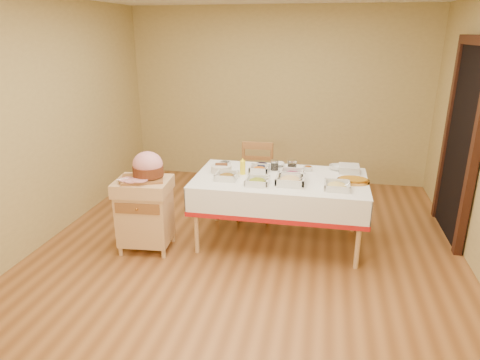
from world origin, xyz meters
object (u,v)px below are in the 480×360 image
(plate_stack, at_px, (349,169))
(mustard_bottle, at_px, (243,167))
(dining_table, at_px, (280,192))
(preserve_jar_left, at_px, (275,166))
(bread_basket, at_px, (221,169))
(preserve_jar_right, at_px, (292,166))
(ham_on_board, at_px, (147,168))
(dining_chair, at_px, (256,180))
(butcher_cart, at_px, (145,210))
(brass_platter, at_px, (353,181))

(plate_stack, bearing_deg, mustard_bottle, -165.33)
(dining_table, relative_size, mustard_bottle, 9.83)
(dining_table, height_order, preserve_jar_left, preserve_jar_left)
(mustard_bottle, height_order, bread_basket, mustard_bottle)
(dining_table, bearing_deg, preserve_jar_right, 65.49)
(ham_on_board, bearing_deg, bread_basket, 33.40)
(dining_chair, distance_m, plate_stack, 1.18)
(butcher_cart, bearing_deg, dining_table, 17.52)
(ham_on_board, height_order, plate_stack, ham_on_board)
(mustard_bottle, distance_m, brass_platter, 1.17)
(butcher_cart, height_order, ham_on_board, ham_on_board)
(butcher_cart, relative_size, ham_on_board, 1.77)
(preserve_jar_right, height_order, mustard_bottle, mustard_bottle)
(bread_basket, distance_m, brass_platter, 1.41)
(ham_on_board, distance_m, brass_platter, 2.12)
(mustard_bottle, xyz_separation_m, brass_platter, (1.17, -0.04, -0.06))
(ham_on_board, relative_size, preserve_jar_right, 3.35)
(mustard_bottle, bearing_deg, dining_table, -4.34)
(dining_table, distance_m, brass_platter, 0.77)
(butcher_cart, relative_size, mustard_bottle, 4.24)
(butcher_cart, relative_size, preserve_jar_right, 5.95)
(butcher_cart, xyz_separation_m, plate_stack, (2.10, 0.76, 0.35))
(dining_table, xyz_separation_m, preserve_jar_left, (-0.09, 0.25, 0.21))
(preserve_jar_right, bearing_deg, brass_platter, -20.04)
(preserve_jar_left, bearing_deg, butcher_cart, -152.07)
(preserve_jar_right, height_order, bread_basket, preserve_jar_right)
(plate_stack, bearing_deg, preserve_jar_left, -174.12)
(preserve_jar_left, distance_m, bread_basket, 0.60)
(butcher_cart, height_order, preserve_jar_left, preserve_jar_left)
(plate_stack, distance_m, brass_platter, 0.34)
(dining_table, relative_size, ham_on_board, 4.11)
(preserve_jar_right, distance_m, bread_basket, 0.78)
(ham_on_board, bearing_deg, preserve_jar_left, 27.52)
(dining_chair, distance_m, bread_basket, 0.74)
(preserve_jar_left, bearing_deg, dining_chair, 124.28)
(dining_table, relative_size, plate_stack, 8.40)
(dining_table, bearing_deg, bread_basket, 176.04)
(butcher_cart, height_order, preserve_jar_right, preserve_jar_right)
(dining_chair, relative_size, preserve_jar_left, 8.13)
(ham_on_board, xyz_separation_m, brass_platter, (2.08, 0.39, -0.13))
(ham_on_board, bearing_deg, brass_platter, 10.55)
(preserve_jar_right, bearing_deg, ham_on_board, -156.46)
(dining_chair, bearing_deg, butcher_cart, -132.79)
(ham_on_board, relative_size, bread_basket, 1.98)
(dining_chair, xyz_separation_m, preserve_jar_right, (0.47, -0.43, 0.34))
(dining_table, distance_m, bread_basket, 0.69)
(butcher_cart, bearing_deg, plate_stack, 20.01)
(butcher_cart, bearing_deg, bread_basket, 33.70)
(mustard_bottle, bearing_deg, butcher_cart, -154.11)
(preserve_jar_right, relative_size, brass_platter, 0.39)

